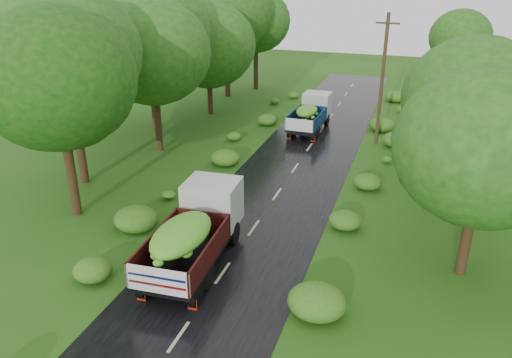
% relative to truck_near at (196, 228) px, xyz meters
% --- Properties ---
extents(ground, '(120.00, 120.00, 0.00)m').
position_rel_truck_near_xyz_m(ground, '(1.33, -4.48, -1.61)').
color(ground, '#1E450E').
rests_on(ground, ground).
extents(road, '(6.50, 80.00, 0.02)m').
position_rel_truck_near_xyz_m(road, '(1.33, 0.52, -1.60)').
color(road, black).
rests_on(road, ground).
extents(road_lines, '(0.12, 69.60, 0.00)m').
position_rel_truck_near_xyz_m(road_lines, '(1.33, 1.52, -1.59)').
color(road_lines, '#BFB78C').
rests_on(road_lines, road).
extents(truck_near, '(2.76, 6.90, 2.85)m').
position_rel_truck_near_xyz_m(truck_near, '(0.00, 0.00, 0.00)').
color(truck_near, black).
rests_on(truck_near, ground).
extents(truck_far, '(2.29, 5.94, 2.47)m').
position_rel_truck_near_xyz_m(truck_far, '(0.53, 19.35, -0.22)').
color(truck_far, black).
rests_on(truck_far, ground).
extents(utility_pole, '(1.54, 0.26, 8.80)m').
position_rel_truck_near_xyz_m(utility_pole, '(5.58, 17.88, 2.92)').
color(utility_pole, '#382616').
rests_on(utility_pole, ground).
extents(trees_left, '(7.01, 32.42, 9.60)m').
position_rel_truck_near_xyz_m(trees_left, '(-8.92, 16.19, 5.20)').
color(trees_left, black).
rests_on(trees_left, ground).
extents(trees_right, '(3.90, 33.10, 7.15)m').
position_rel_truck_near_xyz_m(trees_right, '(10.67, 13.94, 3.70)').
color(trees_right, black).
rests_on(trees_right, ground).
extents(shrubs, '(11.90, 44.00, 0.70)m').
position_rel_truck_near_xyz_m(shrubs, '(1.33, 9.52, -1.26)').
color(shrubs, '#295C15').
rests_on(shrubs, ground).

